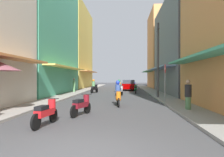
{
  "coord_description": "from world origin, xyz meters",
  "views": [
    {
      "loc": [
        1.1,
        -4.53,
        1.75
      ],
      "look_at": [
        0.05,
        12.42,
        1.69
      ],
      "focal_mm": 33.55,
      "sensor_mm": 36.0,
      "label": 1
    }
  ],
  "objects_px": {
    "motorbike_blue": "(134,85)",
    "utility_pole": "(158,60)",
    "motorbike_maroon": "(82,105)",
    "pedestrian_far": "(188,96)",
    "street_sign_no_entry": "(165,78)",
    "parked_car": "(128,85)",
    "motorbike_orange": "(118,95)",
    "motorbike_green": "(136,89)",
    "motorbike_silver": "(120,89)",
    "motorbike_red": "(46,112)",
    "motorbike_black": "(94,87)",
    "pedestrian_midway": "(74,86)"
  },
  "relations": [
    {
      "from": "motorbike_black",
      "to": "pedestrian_far",
      "type": "height_order",
      "value": "pedestrian_far"
    },
    {
      "from": "motorbike_orange",
      "to": "pedestrian_far",
      "type": "relative_size",
      "value": 1.1
    },
    {
      "from": "motorbike_green",
      "to": "motorbike_orange",
      "type": "bearing_deg",
      "value": -98.75
    },
    {
      "from": "motorbike_orange",
      "to": "motorbike_green",
      "type": "relative_size",
      "value": 1.0
    },
    {
      "from": "motorbike_orange",
      "to": "motorbike_green",
      "type": "bearing_deg",
      "value": 81.25
    },
    {
      "from": "motorbike_green",
      "to": "motorbike_black",
      "type": "distance_m",
      "value": 4.72
    },
    {
      "from": "parked_car",
      "to": "utility_pole",
      "type": "xyz_separation_m",
      "value": [
        2.27,
        -11.43,
        2.52
      ]
    },
    {
      "from": "street_sign_no_entry",
      "to": "motorbike_maroon",
      "type": "bearing_deg",
      "value": -135.8
    },
    {
      "from": "motorbike_orange",
      "to": "motorbike_blue",
      "type": "bearing_deg",
      "value": 84.97
    },
    {
      "from": "motorbike_maroon",
      "to": "parked_car",
      "type": "relative_size",
      "value": 0.43
    },
    {
      "from": "parked_car",
      "to": "motorbike_maroon",
      "type": "bearing_deg",
      "value": -97.26
    },
    {
      "from": "pedestrian_far",
      "to": "motorbike_black",
      "type": "bearing_deg",
      "value": 117.97
    },
    {
      "from": "motorbike_blue",
      "to": "pedestrian_far",
      "type": "bearing_deg",
      "value": -86.18
    },
    {
      "from": "motorbike_silver",
      "to": "motorbike_maroon",
      "type": "xyz_separation_m",
      "value": [
        -1.51,
        -10.26,
        -0.2
      ]
    },
    {
      "from": "pedestrian_far",
      "to": "motorbike_silver",
      "type": "bearing_deg",
      "value": 113.01
    },
    {
      "from": "motorbike_silver",
      "to": "motorbike_red",
      "type": "xyz_separation_m",
      "value": [
        -2.36,
        -12.43,
        -0.2
      ]
    },
    {
      "from": "motorbike_red",
      "to": "motorbike_black",
      "type": "distance_m",
      "value": 16.36
    },
    {
      "from": "parked_car",
      "to": "street_sign_no_entry",
      "type": "height_order",
      "value": "street_sign_no_entry"
    },
    {
      "from": "motorbike_blue",
      "to": "parked_car",
      "type": "height_order",
      "value": "parked_car"
    },
    {
      "from": "motorbike_orange",
      "to": "pedestrian_midway",
      "type": "relative_size",
      "value": 1.07
    },
    {
      "from": "motorbike_silver",
      "to": "motorbike_blue",
      "type": "height_order",
      "value": "motorbike_silver"
    },
    {
      "from": "pedestrian_midway",
      "to": "pedestrian_far",
      "type": "bearing_deg",
      "value": -54.44
    },
    {
      "from": "utility_pole",
      "to": "street_sign_no_entry",
      "type": "relative_size",
      "value": 2.4
    },
    {
      "from": "motorbike_maroon",
      "to": "motorbike_black",
      "type": "relative_size",
      "value": 1.0
    },
    {
      "from": "pedestrian_midway",
      "to": "motorbike_red",
      "type": "bearing_deg",
      "value": -79.58
    },
    {
      "from": "pedestrian_far",
      "to": "pedestrian_midway",
      "type": "distance_m",
      "value": 15.7
    },
    {
      "from": "motorbike_green",
      "to": "pedestrian_midway",
      "type": "distance_m",
      "value": 7.07
    },
    {
      "from": "motorbike_maroon",
      "to": "pedestrian_far",
      "type": "bearing_deg",
      "value": 15.02
    },
    {
      "from": "parked_car",
      "to": "street_sign_no_entry",
      "type": "xyz_separation_m",
      "value": [
        2.17,
        -15.07,
        0.98
      ]
    },
    {
      "from": "motorbike_maroon",
      "to": "street_sign_no_entry",
      "type": "xyz_separation_m",
      "value": [
        4.67,
        4.54,
        1.21
      ]
    },
    {
      "from": "motorbike_blue",
      "to": "street_sign_no_entry",
      "type": "relative_size",
      "value": 0.68
    },
    {
      "from": "motorbike_maroon",
      "to": "motorbike_blue",
      "type": "xyz_separation_m",
      "value": [
        3.6,
        26.34,
        0.0
      ]
    },
    {
      "from": "utility_pole",
      "to": "motorbike_silver",
      "type": "bearing_deg",
      "value": 147.53
    },
    {
      "from": "motorbike_orange",
      "to": "motorbike_green",
      "type": "distance_m",
      "value": 10.63
    },
    {
      "from": "motorbike_red",
      "to": "street_sign_no_entry",
      "type": "xyz_separation_m",
      "value": [
        5.53,
        6.71,
        1.21
      ]
    },
    {
      "from": "motorbike_blue",
      "to": "utility_pole",
      "type": "relative_size",
      "value": 0.28
    },
    {
      "from": "motorbike_maroon",
      "to": "motorbike_red",
      "type": "bearing_deg",
      "value": -111.54
    },
    {
      "from": "motorbike_blue",
      "to": "motorbike_green",
      "type": "height_order",
      "value": "same"
    },
    {
      "from": "motorbike_blue",
      "to": "street_sign_no_entry",
      "type": "height_order",
      "value": "street_sign_no_entry"
    },
    {
      "from": "motorbike_orange",
      "to": "street_sign_no_entry",
      "type": "height_order",
      "value": "street_sign_no_entry"
    },
    {
      "from": "street_sign_no_entry",
      "to": "parked_car",
      "type": "bearing_deg",
      "value": 98.21
    },
    {
      "from": "motorbike_red",
      "to": "utility_pole",
      "type": "bearing_deg",
      "value": 61.46
    },
    {
      "from": "motorbike_orange",
      "to": "motorbike_green",
      "type": "xyz_separation_m",
      "value": [
        1.62,
        10.5,
        -0.2
      ]
    },
    {
      "from": "pedestrian_midway",
      "to": "street_sign_no_entry",
      "type": "height_order",
      "value": "street_sign_no_entry"
    },
    {
      "from": "motorbike_red",
      "to": "motorbike_orange",
      "type": "distance_m",
      "value": 6.05
    },
    {
      "from": "motorbike_orange",
      "to": "motorbike_black",
      "type": "distance_m",
      "value": 11.24
    },
    {
      "from": "motorbike_maroon",
      "to": "parked_car",
      "type": "distance_m",
      "value": 19.77
    },
    {
      "from": "parked_car",
      "to": "utility_pole",
      "type": "relative_size",
      "value": 0.64
    },
    {
      "from": "motorbike_maroon",
      "to": "parked_car",
      "type": "bearing_deg",
      "value": 82.74
    },
    {
      "from": "motorbike_maroon",
      "to": "motorbike_orange",
      "type": "relative_size",
      "value": 0.97
    }
  ]
}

